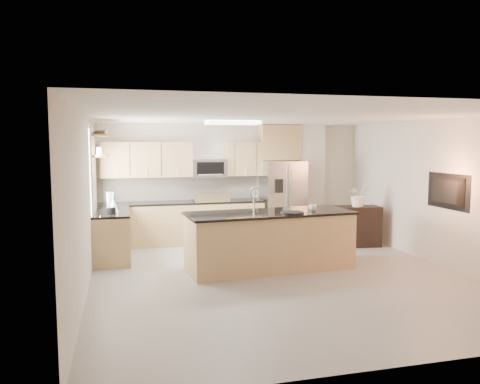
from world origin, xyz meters
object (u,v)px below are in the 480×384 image
object	(u,v)px
cup	(313,208)
refrigerator	(282,200)
flower_vase	(358,188)
television	(444,191)
microwave	(209,168)
credenza	(354,226)
island	(270,240)
kettle	(114,206)
blender	(111,204)
coffee_maker	(110,201)
platter	(292,212)
range	(210,221)
bowl	(100,132)

from	to	relation	value
cup	refrigerator	bearing A→B (deg)	83.12
flower_vase	television	xyz separation A→B (m)	(0.60, -1.90, 0.11)
microwave	credenza	bearing A→B (deg)	-24.05
island	kettle	size ratio (longest dim) A/B	10.71
blender	flower_vase	world-z (taller)	flower_vase
credenza	coffee_maker	xyz separation A→B (m)	(-4.97, 0.30, 0.66)
blender	credenza	bearing A→B (deg)	3.11
kettle	flower_vase	xyz separation A→B (m)	(4.94, 0.04, 0.20)
refrigerator	flower_vase	size ratio (longest dim) A/B	2.31
refrigerator	credenza	bearing A→B (deg)	-42.46
coffee_maker	platter	bearing A→B (deg)	-30.56
kettle	credenza	bearing A→B (deg)	1.26
refrigerator	microwave	bearing A→B (deg)	174.14
credenza	platter	distance (m)	2.53
platter	television	size ratio (longest dim) A/B	0.37
credenza	flower_vase	xyz separation A→B (m)	(0.04, -0.06, 0.81)
range	platter	distance (m)	2.84
range	coffee_maker	xyz separation A→B (m)	(-2.09, -0.86, 0.61)
island	bowl	size ratio (longest dim) A/B	7.24
island	cup	xyz separation A→B (m)	(0.78, -0.04, 0.55)
cup	blender	size ratio (longest dim) A/B	0.35
microwave	flower_vase	bearing A→B (deg)	-24.82
flower_vase	television	size ratio (longest dim) A/B	0.72
kettle	cup	bearing A→B (deg)	-19.29
island	television	distance (m)	3.12
refrigerator	bowl	xyz separation A→B (m)	(-3.91, -0.76, 1.50)
microwave	kettle	world-z (taller)	microwave
flower_vase	television	bearing A→B (deg)	-72.53
coffee_maker	microwave	bearing A→B (deg)	25.18
blender	coffee_maker	size ratio (longest dim) A/B	1.14
microwave	kettle	size ratio (longest dim) A/B	2.75
bowl	island	bearing A→B (deg)	-29.46
credenza	television	world-z (taller)	television
credenza	cup	size ratio (longest dim) A/B	7.86
range	coffee_maker	bearing A→B (deg)	-157.66
microwave	island	world-z (taller)	microwave
microwave	island	xyz separation A→B (m)	(0.59, -2.54, -1.13)
platter	coffee_maker	size ratio (longest dim) A/B	1.19
blender	television	world-z (taller)	television
microwave	coffee_maker	xyz separation A→B (m)	(-2.09, -0.98, -0.55)
credenza	island	bearing A→B (deg)	-144.07
refrigerator	cup	distance (m)	2.43
blender	platter	bearing A→B (deg)	-22.02
microwave	platter	size ratio (longest dim) A/B	1.89
kettle	flower_vase	distance (m)	4.94
platter	blender	xyz separation A→B (m)	(-2.99, 1.21, 0.08)
refrigerator	bowl	size ratio (longest dim) A/B	4.36
microwave	platter	distance (m)	2.97
blender	bowl	bearing A→B (deg)	105.80
credenza	range	bearing A→B (deg)	165.18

